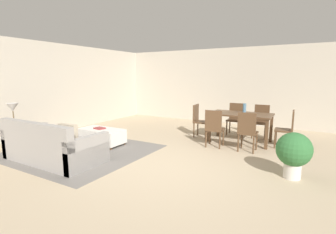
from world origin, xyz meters
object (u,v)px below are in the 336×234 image
(dining_chair_head_east, at_px, (288,127))
(vase_centerpiece, at_px, (244,108))
(dining_chair_near_left, at_px, (214,126))
(book_on_ottoman, at_px, (100,128))
(couch, at_px, (52,147))
(dining_table, at_px, (240,117))
(table_lamp, at_px, (13,108))
(dining_chair_far_left, at_px, (235,117))
(dining_chair_far_right, at_px, (261,119))
(ottoman_table, at_px, (102,135))
(dining_chair_head_west, at_px, (199,119))
(side_table, at_px, (15,131))
(potted_plant, at_px, (294,152))
(dining_chair_near_right, at_px, (247,130))

(dining_chair_head_east, distance_m, vase_centerpiece, 1.11)
(dining_chair_near_left, bearing_deg, book_on_ottoman, -155.75)
(couch, height_order, dining_chair_near_left, dining_chair_near_left)
(dining_table, bearing_deg, table_lamp, -141.60)
(dining_chair_near_left, bearing_deg, dining_chair_far_left, 87.94)
(dining_chair_far_right, bearing_deg, book_on_ottoman, -140.72)
(ottoman_table, distance_m, dining_chair_head_west, 2.72)
(side_table, xyz_separation_m, dining_chair_far_left, (3.94, 4.23, 0.06))
(dining_chair_near_left, bearing_deg, dining_chair_far_right, 63.65)
(dining_table, relative_size, dining_chair_near_left, 1.69)
(book_on_ottoman, bearing_deg, dining_table, 33.71)
(dining_chair_far_left, distance_m, potted_plant, 3.27)
(potted_plant, bearing_deg, dining_chair_head_east, 97.21)
(dining_chair_head_east, relative_size, vase_centerpiece, 3.57)
(ottoman_table, relative_size, dining_chair_far_left, 1.27)
(side_table, height_order, dining_chair_far_left, dining_chair_far_left)
(couch, height_order, potted_plant, couch)
(dining_table, distance_m, dining_chair_far_right, 0.87)
(dining_chair_head_east, bearing_deg, dining_chair_near_left, -151.99)
(dining_chair_near_left, height_order, dining_chair_head_west, same)
(side_table, height_order, dining_chair_near_left, dining_chair_near_left)
(dining_chair_head_west, bearing_deg, vase_centerpiece, 1.40)
(dining_table, relative_size, vase_centerpiece, 6.03)
(ottoman_table, xyz_separation_m, book_on_ottoman, (-0.04, -0.01, 0.19))
(dining_chair_head_west, distance_m, vase_centerpiece, 1.30)
(table_lamp, bearing_deg, dining_chair_far_right, 41.73)
(ottoman_table, xyz_separation_m, vase_centerpiece, (3.06, 2.04, 0.66))
(dining_chair_far_right, bearing_deg, dining_chair_near_right, -90.84)
(ottoman_table, bearing_deg, dining_chair_head_east, 25.77)
(dining_chair_near_left, bearing_deg, dining_chair_head_east, 28.01)
(dining_chair_head_west, relative_size, potted_plant, 1.16)
(dining_chair_head_west, bearing_deg, dining_chair_far_right, 26.23)
(dining_chair_head_west, height_order, vase_centerpiece, vase_centerpiece)
(dining_chair_far_right, relative_size, dining_chair_head_east, 1.00)
(side_table, relative_size, dining_table, 0.38)
(side_table, xyz_separation_m, dining_chair_near_left, (3.88, 2.56, 0.06))
(dining_chair_head_east, xyz_separation_m, vase_centerpiece, (-1.05, 0.05, 0.37))
(dining_chair_near_left, height_order, vase_centerpiece, vase_centerpiece)
(couch, bearing_deg, dining_chair_near_right, 38.17)
(ottoman_table, relative_size, vase_centerpiece, 4.55)
(potted_plant, bearing_deg, table_lamp, -165.62)
(dining_chair_far_left, xyz_separation_m, dining_chair_far_right, (0.74, -0.06, 0.00))
(dining_chair_far_left, distance_m, dining_chair_far_right, 0.74)
(dining_chair_far_left, height_order, book_on_ottoman, dining_chair_far_left)
(couch, xyz_separation_m, dining_chair_head_west, (1.78, 3.42, 0.23))
(dining_table, xyz_separation_m, potted_plant, (1.38, -1.95, -0.19))
(couch, bearing_deg, dining_chair_near_left, 45.46)
(table_lamp, distance_m, dining_chair_near_right, 5.34)
(book_on_ottoman, bearing_deg, dining_chair_near_left, 24.25)
(ottoman_table, relative_size, side_table, 1.99)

